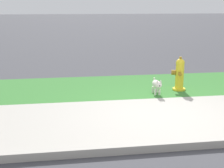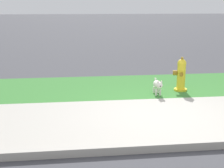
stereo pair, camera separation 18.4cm
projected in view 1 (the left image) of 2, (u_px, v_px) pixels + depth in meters
ground_plane at (170, 117)px, 5.74m from camera, size 120.00×120.00×0.00m
sidewalk_pavement at (170, 117)px, 5.74m from camera, size 18.00×2.34×0.01m
grass_verge at (140, 85)px, 7.99m from camera, size 18.00×2.35×0.01m
street_curb at (198, 144)px, 4.53m from camera, size 18.00×0.16×0.12m
fire_hydrant_mid_block at (179, 74)px, 7.47m from camera, size 0.36×0.39×0.82m
small_white_dog at (157, 85)px, 7.15m from camera, size 0.18×0.49×0.39m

